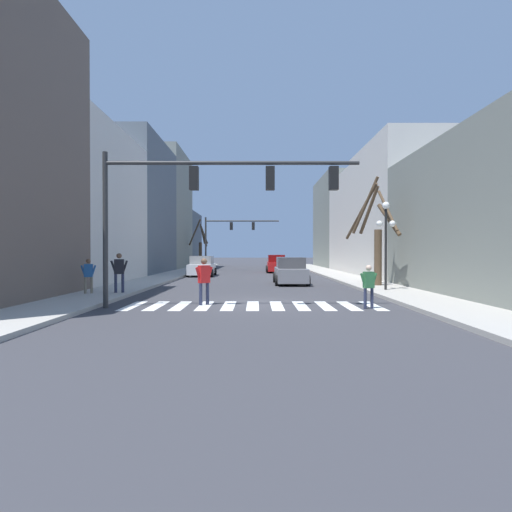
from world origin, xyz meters
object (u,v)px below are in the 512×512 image
(car_parked_left_near, at_px, (204,267))
(car_parked_right_mid, at_px, (278,264))
(pedestrian_waiting_at_curb, at_px, (90,273))
(street_lamp_right_corner, at_px, (388,228))
(pedestrian_crossing_street, at_px, (121,269))
(traffic_signal_far, at_px, (230,231))
(pedestrian_near_right_corner, at_px, (206,277))
(street_tree_right_mid, at_px, (202,245))
(pedestrian_on_left_sidewalk, at_px, (370,283))
(traffic_signal_near, at_px, (207,190))
(car_parked_right_near, at_px, (292,272))
(street_tree_right_near, at_px, (377,235))

(car_parked_left_near, bearing_deg, car_parked_right_mid, -48.08)
(car_parked_left_near, distance_m, pedestrian_waiting_at_curb, 15.52)
(street_lamp_right_corner, height_order, pedestrian_crossing_street, street_lamp_right_corner)
(traffic_signal_far, relative_size, pedestrian_crossing_street, 4.41)
(pedestrian_near_right_corner, distance_m, street_tree_right_mid, 33.39)
(pedestrian_on_left_sidewalk, bearing_deg, traffic_signal_near, -15.62)
(car_parked_right_mid, distance_m, car_parked_right_near, 13.98)
(street_lamp_right_corner, distance_m, pedestrian_crossing_street, 12.91)
(pedestrian_near_right_corner, distance_m, street_tree_right_near, 11.57)
(car_parked_right_near, xyz_separation_m, street_tree_right_near, (4.58, -2.49, 2.17))
(car_parked_right_mid, distance_m, pedestrian_on_left_sidewalk, 24.89)
(car_parked_right_mid, xyz_separation_m, pedestrian_crossing_street, (-8.25, -20.69, 0.42))
(traffic_signal_near, xyz_separation_m, pedestrian_crossing_street, (-4.47, 3.92, -3.04))
(street_tree_right_near, distance_m, street_tree_right_mid, 28.97)
(pedestrian_near_right_corner, distance_m, pedestrian_on_left_sidewalk, 6.06)
(traffic_signal_far, xyz_separation_m, car_parked_left_near, (-1.52, -9.83, -3.46))
(traffic_signal_far, bearing_deg, street_tree_right_mid, 125.89)
(traffic_signal_far, height_order, car_parked_left_near, traffic_signal_far)
(traffic_signal_far, xyz_separation_m, street_tree_right_mid, (-3.73, 5.16, -1.45))
(street_lamp_right_corner, xyz_separation_m, car_parked_left_near, (-10.89, 13.52, -2.44))
(street_lamp_right_corner, xyz_separation_m, pedestrian_near_right_corner, (-8.37, -4.50, -2.16))
(car_parked_right_near, bearing_deg, pedestrian_crossing_street, 128.45)
(traffic_signal_far, xyz_separation_m, pedestrian_near_right_corner, (1.00, -27.85, -3.18))
(traffic_signal_near, relative_size, car_parked_right_mid, 2.21)
(street_lamp_right_corner, xyz_separation_m, car_parked_right_mid, (-4.43, 19.32, -2.42))
(car_parked_right_near, bearing_deg, street_tree_right_near, -118.54)
(car_parked_right_mid, bearing_deg, pedestrian_near_right_corner, 170.60)
(street_tree_right_mid, bearing_deg, pedestrian_crossing_street, -89.19)
(pedestrian_near_right_corner, bearing_deg, street_tree_right_near, -179.95)
(car_parked_right_near, distance_m, pedestrian_on_left_sidewalk, 10.98)
(car_parked_right_near, bearing_deg, car_parked_left_near, 39.17)
(car_parked_left_near, height_order, pedestrian_crossing_street, pedestrian_crossing_street)
(pedestrian_crossing_street, relative_size, street_tree_right_mid, 0.31)
(car_parked_right_near, bearing_deg, traffic_signal_far, 15.93)
(traffic_signal_far, xyz_separation_m, street_lamp_right_corner, (9.37, -23.34, -1.02))
(traffic_signal_near, xyz_separation_m, pedestrian_waiting_at_curb, (-5.74, 3.59, -3.19))
(street_lamp_right_corner, bearing_deg, car_parked_left_near, 128.86)
(car_parked_left_near, bearing_deg, pedestrian_waiting_at_curb, 168.63)
(pedestrian_waiting_at_curb, bearing_deg, pedestrian_crossing_street, 1.26)
(pedestrian_crossing_street, bearing_deg, street_tree_right_near, 5.87)
(traffic_signal_near, height_order, street_tree_right_near, street_tree_right_near)
(traffic_signal_near, bearing_deg, street_tree_right_mid, 98.25)
(car_parked_right_near, distance_m, pedestrian_near_right_corner, 10.69)
(traffic_signal_near, relative_size, pedestrian_crossing_street, 5.09)
(car_parked_right_mid, distance_m, street_tree_right_mid, 12.79)
(pedestrian_waiting_at_curb, xyz_separation_m, street_tree_right_mid, (0.85, 30.20, 1.72))
(street_lamp_right_corner, height_order, pedestrian_on_left_sidewalk, street_lamp_right_corner)
(traffic_signal_far, relative_size, car_parked_left_near, 1.86)
(car_parked_right_near, xyz_separation_m, pedestrian_on_left_sidewalk, (1.84, -10.82, 0.14))
(car_parked_left_near, bearing_deg, street_tree_right_mid, 8.40)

